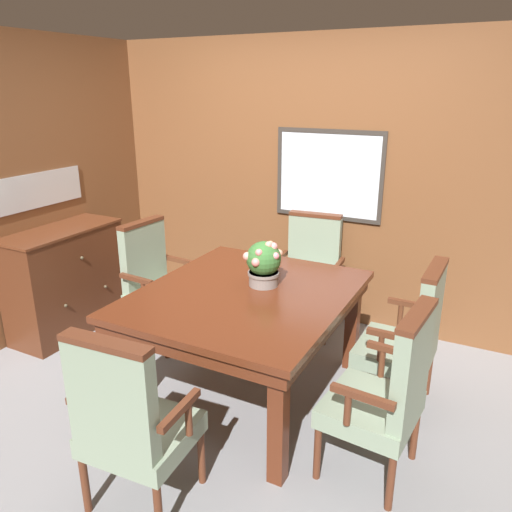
% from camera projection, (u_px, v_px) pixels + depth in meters
% --- Properties ---
extents(ground_plane, '(14.00, 14.00, 0.00)m').
position_uv_depth(ground_plane, '(213.00, 402.00, 3.39)').
color(ground_plane, gray).
extents(wall_back, '(7.20, 0.08, 2.45)m').
position_uv_depth(wall_back, '(309.00, 183.00, 4.38)').
color(wall_back, brown).
rests_on(wall_back, ground_plane).
extents(dining_table, '(1.30, 1.51, 0.76)m').
position_uv_depth(dining_table, '(246.00, 305.00, 3.29)').
color(dining_table, '#562614').
rests_on(dining_table, ground_plane).
extents(chair_left_far, '(0.50, 0.57, 1.01)m').
position_uv_depth(chair_left_far, '(155.00, 280.00, 4.09)').
color(chair_left_far, '#562B19').
rests_on(chair_left_far, ground_plane).
extents(chair_right_near, '(0.50, 0.57, 1.01)m').
position_uv_depth(chair_right_near, '(387.00, 392.00, 2.60)').
color(chair_right_near, '#562B19').
rests_on(chair_right_near, ground_plane).
extents(chair_right_far, '(0.47, 0.55, 1.01)m').
position_uv_depth(chair_right_far, '(409.00, 335.00, 3.19)').
color(chair_right_far, '#562B19').
rests_on(chair_right_far, ground_plane).
extents(chair_head_far, '(0.57, 0.51, 1.01)m').
position_uv_depth(chair_head_far, '(310.00, 270.00, 4.30)').
color(chair_head_far, '#562B19').
rests_on(chair_head_far, ground_plane).
extents(chair_head_near, '(0.57, 0.50, 1.01)m').
position_uv_depth(chair_head_near, '(130.00, 420.00, 2.38)').
color(chair_head_near, '#562B19').
rests_on(chair_head_near, ground_plane).
extents(potted_plant, '(0.24, 0.26, 0.32)m').
position_uv_depth(potted_plant, '(264.00, 263.00, 3.32)').
color(potted_plant, gray).
rests_on(potted_plant, dining_table).
extents(sideboard_cabinet, '(0.46, 1.02, 0.91)m').
position_uv_depth(sideboard_cabinet, '(66.00, 280.00, 4.27)').
color(sideboard_cabinet, '#512816').
rests_on(sideboard_cabinet, ground_plane).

